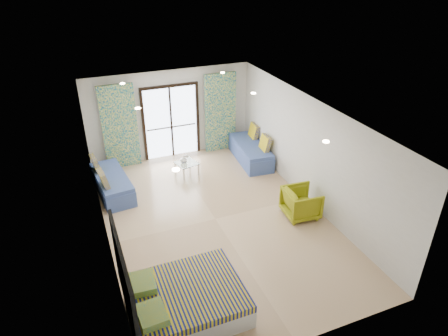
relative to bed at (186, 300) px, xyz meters
name	(u,v)px	position (x,y,z in m)	size (l,w,h in m)	color
floor	(215,219)	(1.48, 2.44, -0.28)	(5.00, 7.50, 0.01)	tan
ceiling	(214,114)	(1.48, 2.44, 2.42)	(5.00, 7.50, 0.01)	silver
wall_back	(170,114)	(1.48, 6.19, 1.07)	(5.00, 0.01, 2.70)	silver
wall_front	(304,283)	(1.48, -1.31, 1.07)	(5.00, 0.01, 2.70)	silver
wall_left	(101,192)	(-1.02, 2.44, 1.07)	(0.01, 7.50, 2.70)	silver
wall_right	(310,152)	(3.98, 2.44, 1.07)	(0.01, 7.50, 2.70)	silver
balcony_door	(171,118)	(1.48, 6.16, 0.98)	(1.76, 0.08, 2.28)	black
balcony_rail	(171,127)	(1.48, 6.17, 0.67)	(1.52, 0.03, 0.04)	#595451
curtain_left	(120,127)	(-0.07, 6.01, 0.97)	(1.00, 0.10, 2.50)	silver
curtain_right	(220,113)	(3.03, 6.01, 0.97)	(1.00, 0.10, 2.50)	silver
downlight_a	(176,170)	(0.08, 0.44, 2.39)	(0.12, 0.12, 0.02)	#FFE0B2
downlight_b	(326,142)	(2.88, 0.44, 2.39)	(0.12, 0.12, 0.02)	#FFE0B2
downlight_c	(138,108)	(0.08, 3.44, 2.39)	(0.12, 0.12, 0.02)	#FFE0B2
downlight_d	(253,93)	(2.88, 3.44, 2.39)	(0.12, 0.12, 0.02)	#FFE0B2
downlight_e	(122,83)	(0.08, 5.44, 2.39)	(0.12, 0.12, 0.02)	#FFE0B2
downlight_f	(223,73)	(2.88, 5.44, 2.39)	(0.12, 0.12, 0.02)	#FFE0B2
headboard	(125,283)	(-0.98, 0.00, 0.77)	(0.06, 2.10, 1.50)	black
switch_plate	(113,238)	(-0.99, 1.25, 0.77)	(0.02, 0.10, 0.10)	silver
bed	(186,300)	(0.00, 0.00, 0.00)	(1.94, 1.58, 0.67)	silver
daybed_left	(111,183)	(-0.64, 4.58, 0.02)	(0.94, 1.99, 0.95)	#3C5290
daybed_right	(251,151)	(3.59, 4.91, 0.03)	(0.95, 2.05, 0.98)	#3C5290
coffee_table	(187,164)	(1.51, 4.81, 0.05)	(0.68, 0.68, 0.64)	silver
vase	(184,159)	(1.44, 4.85, 0.19)	(0.20, 0.21, 0.20)	white
armchair	(301,201)	(3.45, 1.81, 0.12)	(0.78, 0.73, 0.80)	#8E9212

